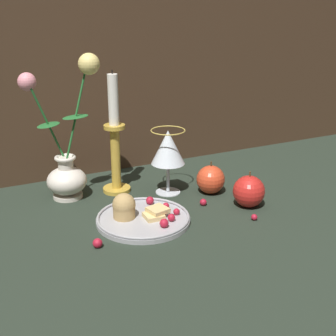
{
  "coord_description": "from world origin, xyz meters",
  "views": [
    {
      "loc": [
        -0.41,
        -0.91,
        0.48
      ],
      "look_at": [
        0.04,
        0.01,
        0.1
      ],
      "focal_mm": 50.0,
      "sensor_mm": 36.0,
      "label": 1
    }
  ],
  "objects": [
    {
      "name": "plate_with_pastries",
      "position": [
        -0.05,
        -0.03,
        0.01
      ],
      "size": [
        0.21,
        0.21,
        0.07
      ],
      "color": "#A3A3A8",
      "rests_on": "ground_plane"
    },
    {
      "name": "berry_near_plate",
      "position": [
        -0.17,
        -0.1,
        0.01
      ],
      "size": [
        0.02,
        0.02,
        0.02
      ],
      "primitive_type": "sphere",
      "color": "#AD192D",
      "rests_on": "ground_plane"
    },
    {
      "name": "apple_beside_vase",
      "position": [
        0.18,
        0.05,
        0.04
      ],
      "size": [
        0.07,
        0.07,
        0.09
      ],
      "color": "#D14223",
      "rests_on": "ground_plane"
    },
    {
      "name": "berry_by_glass_stem",
      "position": [
        0.19,
        -0.14,
        0.01
      ],
      "size": [
        0.01,
        0.01,
        0.01
      ],
      "primitive_type": "sphere",
      "color": "#AD192D",
      "rests_on": "ground_plane"
    },
    {
      "name": "ground_plane",
      "position": [
        0.0,
        0.0,
        0.0
      ],
      "size": [
        2.4,
        2.4,
        0.0
      ],
      "primitive_type": "plane",
      "color": "#232D23",
      "rests_on": "ground"
    },
    {
      "name": "apple_near_glass",
      "position": [
        0.22,
        -0.07,
        0.04
      ],
      "size": [
        0.08,
        0.08,
        0.09
      ],
      "color": "red",
      "rests_on": "ground_plane"
    },
    {
      "name": "candlestick",
      "position": [
        -0.04,
        0.16,
        0.13
      ],
      "size": [
        0.07,
        0.07,
        0.31
      ],
      "color": "gold",
      "rests_on": "ground_plane"
    },
    {
      "name": "berry_front_center",
      "position": [
        0.12,
        -0.02,
        0.01
      ],
      "size": [
        0.02,
        0.02,
        0.02
      ],
      "primitive_type": "sphere",
      "color": "#AD192D",
      "rests_on": "ground_plane"
    },
    {
      "name": "wine_glass",
      "position": [
        0.08,
        0.1,
        0.12
      ],
      "size": [
        0.09,
        0.09,
        0.17
      ],
      "color": "silver",
      "rests_on": "ground_plane"
    },
    {
      "name": "vase",
      "position": [
        -0.16,
        0.18,
        0.1
      ],
      "size": [
        0.19,
        0.1,
        0.36
      ],
      "color": "silver",
      "rests_on": "ground_plane"
    }
  ]
}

